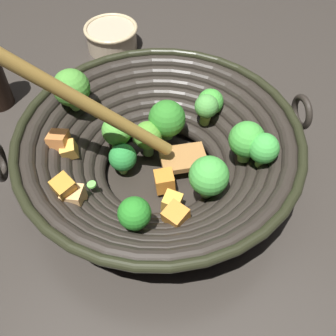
% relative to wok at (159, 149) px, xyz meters
% --- Properties ---
extents(ground_plane, '(4.00, 4.00, 0.00)m').
position_rel_wok_xyz_m(ground_plane, '(0.00, 0.00, -0.06)').
color(ground_plane, '#332D28').
extents(wok, '(0.42, 0.42, 0.27)m').
position_rel_wok_xyz_m(wok, '(0.00, 0.00, 0.00)').
color(wok, black).
rests_on(wok, ground).
extents(prep_bowl, '(0.11, 0.11, 0.05)m').
position_rel_wok_xyz_m(prep_bowl, '(-0.30, -0.21, -0.04)').
color(prep_bowl, tan).
rests_on(prep_bowl, ground).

